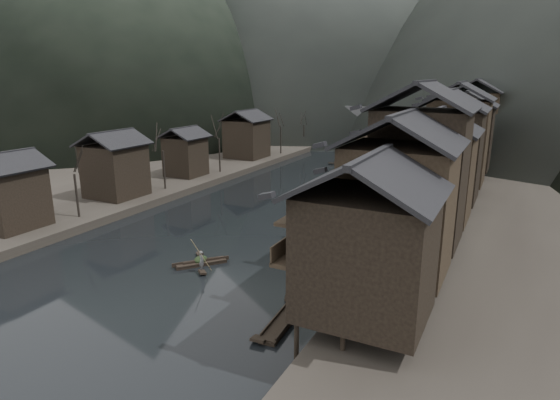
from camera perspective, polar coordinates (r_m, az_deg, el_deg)
The scene contains 12 objects.
water at distance 43.04m, azimuth -9.40°, elevation -6.88°, with size 300.00×300.00×0.00m, color black.
left_bank at distance 94.31m, azimuth -12.28°, elevation 5.42°, with size 40.00×200.00×1.20m, color #2D2823.
stilt_houses at distance 52.84m, azimuth 19.51°, elevation 6.62°, with size 9.00×67.60×15.71m.
left_houses at distance 69.27m, azimuth -13.51°, elevation 6.16°, with size 8.10×53.20×8.73m.
bare_trees at distance 69.61m, azimuth -9.53°, elevation 7.16°, with size 3.81×74.49×7.62m.
moored_sampans at distance 53.48m, azimuth 12.50°, elevation -2.39°, with size 2.67×56.08×0.47m.
midriver_boats at distance 91.96m, azimuth 12.06°, elevation 4.94°, with size 14.77×42.73×0.45m.
stone_bridge at distance 107.18m, azimuth 14.07°, elevation 8.89°, with size 40.00×6.00×9.00m.
hero_sampan at distance 41.35m, azimuth -9.62°, elevation -7.52°, with size 3.65×4.19×0.43m.
cargo_heap at distance 41.35m, azimuth -9.67°, elevation -6.71°, with size 1.05×1.37×0.63m, color black.
boatman at distance 39.40m, azimuth -9.56°, elevation -6.99°, with size 0.62×0.41×1.71m, color #5F5F62.
bamboo_pole at distance 38.33m, azimuth -9.50°, elevation -3.15°, with size 0.06×0.06×4.49m, color #8C7A51.
Camera 1 is at (24.10, -31.87, 16.01)m, focal length 30.00 mm.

